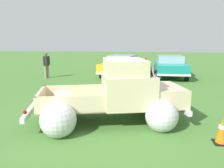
{
  "coord_description": "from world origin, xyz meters",
  "views": [
    {
      "loc": [
        0.99,
        -6.61,
        2.49
      ],
      "look_at": [
        0.0,
        1.45,
        0.89
      ],
      "focal_mm": 36.38,
      "sensor_mm": 36.0,
      "label": 1
    }
  ],
  "objects_px": {
    "show_car_1": "(170,65)",
    "vintage_pickup_truck": "(119,97)",
    "spectator_0": "(144,71)",
    "lane_cone_0": "(222,131)",
    "spectator_2": "(46,64)",
    "show_car_0": "(122,65)"
  },
  "relations": [
    {
      "from": "vintage_pickup_truck",
      "to": "show_car_0",
      "type": "height_order",
      "value": "vintage_pickup_truck"
    },
    {
      "from": "spectator_2",
      "to": "spectator_0",
      "type": "bearing_deg",
      "value": -169.51
    },
    {
      "from": "show_car_0",
      "to": "spectator_0",
      "type": "relative_size",
      "value": 2.95
    },
    {
      "from": "spectator_0",
      "to": "lane_cone_0",
      "type": "bearing_deg",
      "value": -177.6
    },
    {
      "from": "show_car_1",
      "to": "spectator_2",
      "type": "relative_size",
      "value": 2.55
    },
    {
      "from": "show_car_1",
      "to": "spectator_0",
      "type": "bearing_deg",
      "value": -21.78
    },
    {
      "from": "spectator_0",
      "to": "lane_cone_0",
      "type": "relative_size",
      "value": 2.62
    },
    {
      "from": "show_car_0",
      "to": "spectator_0",
      "type": "height_order",
      "value": "spectator_0"
    },
    {
      "from": "spectator_0",
      "to": "show_car_1",
      "type": "bearing_deg",
      "value": -37.31
    },
    {
      "from": "spectator_2",
      "to": "lane_cone_0",
      "type": "bearing_deg",
      "value": 167.58
    },
    {
      "from": "show_car_1",
      "to": "lane_cone_0",
      "type": "bearing_deg",
      "value": 0.94
    },
    {
      "from": "show_car_0",
      "to": "show_car_1",
      "type": "relative_size",
      "value": 1.14
    },
    {
      "from": "show_car_1",
      "to": "vintage_pickup_truck",
      "type": "bearing_deg",
      "value": -15.66
    },
    {
      "from": "spectator_0",
      "to": "show_car_0",
      "type": "bearing_deg",
      "value": 4.22
    },
    {
      "from": "vintage_pickup_truck",
      "to": "spectator_0",
      "type": "xyz_separation_m",
      "value": [
        0.85,
        4.57,
        0.18
      ]
    },
    {
      "from": "lane_cone_0",
      "to": "show_car_1",
      "type": "bearing_deg",
      "value": 89.96
    },
    {
      "from": "show_car_0",
      "to": "spectator_2",
      "type": "relative_size",
      "value": 2.9
    },
    {
      "from": "show_car_1",
      "to": "show_car_0",
      "type": "bearing_deg",
      "value": -90.34
    },
    {
      "from": "vintage_pickup_truck",
      "to": "spectator_2",
      "type": "relative_size",
      "value": 2.95
    },
    {
      "from": "show_car_1",
      "to": "spectator_2",
      "type": "xyz_separation_m",
      "value": [
        -8.06,
        -1.45,
        0.17
      ]
    },
    {
      "from": "vintage_pickup_truck",
      "to": "spectator_2",
      "type": "height_order",
      "value": "vintage_pickup_truck"
    },
    {
      "from": "spectator_0",
      "to": "spectator_2",
      "type": "bearing_deg",
      "value": 51.35
    }
  ]
}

